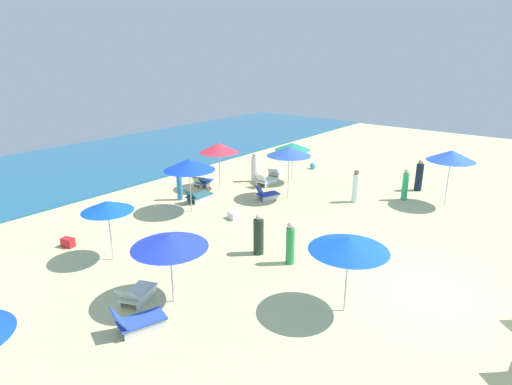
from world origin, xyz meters
TOP-DOWN VIEW (x-y plane):
  - ground_plane at (0.00, 0.00)m, footprint 60.00×60.00m
  - ocean at (0.00, 23.38)m, footprint 60.00×13.24m
  - umbrella_0 at (4.76, 8.75)m, footprint 2.25×2.25m
  - lounge_chair_0_0 at (3.96, 9.54)m, footprint 1.35×1.00m
  - umbrella_1 at (-4.90, 9.89)m, footprint 1.82×1.82m
  - umbrella_2 at (-2.56, 1.75)m, footprint 2.28×2.28m
  - umbrella_3 at (0.29, 11.25)m, footprint 2.40×2.40m
  - lounge_chair_3_0 at (1.54, 12.09)m, footprint 1.50×0.69m
  - umbrella_4 at (3.79, 12.67)m, footprint 2.13×2.13m
  - lounge_chair_4_0 at (3.58, 13.77)m, footprint 1.49×0.66m
  - lounge_chair_4_1 at (3.54, 13.65)m, footprint 1.41×1.03m
  - umbrella_5 at (7.30, 10.22)m, footprint 2.05×2.05m
  - lounge_chair_5_0 at (5.85, 11.00)m, footprint 1.49×0.66m
  - lounge_chair_5_1 at (7.54, 11.56)m, footprint 1.54×1.04m
  - umbrella_7 at (-5.36, 6.05)m, footprint 2.27×2.27m
  - lounge_chair_7_0 at (-6.91, 5.72)m, footprint 1.52×1.06m
  - lounge_chair_7_1 at (-6.07, 6.91)m, footprint 1.53×1.12m
  - umbrella_8 at (8.78, 2.07)m, footprint 2.27×2.27m
  - beachgoer_0 at (6.39, 5.77)m, footprint 0.45×0.45m
  - beachgoer_1 at (-1.20, 6.01)m, footprint 0.53×0.53m
  - beachgoer_2 at (10.32, 3.91)m, footprint 0.53×0.53m
  - beachgoer_3 at (-1.12, 4.64)m, footprint 0.42×0.42m
  - beachgoer_5 at (8.27, 3.94)m, footprint 0.34×0.34m
  - beachgoer_6 at (1.12, 12.98)m, footprint 0.34×0.34m
  - beachgoer_7 at (6.05, 12.03)m, footprint 0.48×0.48m
  - cooler_box_0 at (0.85, 9.08)m, footprint 0.50×0.63m
  - beach_ball_1 at (10.64, 10.81)m, footprint 0.40×0.40m
  - cooler_box_2 at (-5.37, 12.20)m, footprint 0.43×0.54m

SIDE VIEW (x-z plane):
  - ground_plane at x=0.00m, z-range 0.00..0.00m
  - ocean at x=0.00m, z-range 0.00..0.12m
  - cooler_box_0 at x=0.85m, z-range 0.00..0.33m
  - cooler_box_2 at x=-5.37m, z-range 0.00..0.37m
  - beach_ball_1 at x=10.64m, z-range 0.00..0.40m
  - lounge_chair_4_0 at x=3.58m, z-range -0.10..0.56m
  - lounge_chair_7_1 at x=-6.07m, z-range -0.09..0.63m
  - lounge_chair_5_1 at x=7.54m, z-range -0.07..0.62m
  - lounge_chair_4_1 at x=3.54m, z-range -0.07..0.62m
  - lounge_chair_0_0 at x=3.96m, z-range -0.10..0.65m
  - lounge_chair_3_0 at x=1.54m, z-range -0.08..0.65m
  - lounge_chair_7_0 at x=-6.91m, z-range -0.10..0.68m
  - lounge_chair_5_0 at x=5.85m, z-range -0.10..0.69m
  - beachgoer_1 at x=-1.20m, z-range -0.07..1.51m
  - beachgoer_3 at x=-1.12m, z-range -0.03..1.58m
  - beachgoer_7 at x=6.05m, z-range -0.06..1.62m
  - beachgoer_0 at x=6.39m, z-range -0.04..1.65m
  - beachgoer_2 at x=10.32m, z-range -0.06..1.67m
  - beachgoer_5 at x=8.27m, z-range -0.03..1.65m
  - beachgoer_6 at x=1.12m, z-range -0.01..1.73m
  - umbrella_7 at x=-5.36m, z-range 0.90..3.15m
  - umbrella_1 at x=-4.90m, z-range 0.94..3.22m
  - umbrella_5 at x=7.30m, z-range 0.96..3.30m
  - umbrella_2 at x=-2.56m, z-range 0.98..3.31m
  - umbrella_4 at x=3.79m, z-range 1.03..3.60m
  - umbrella_3 at x=0.29m, z-range 1.03..3.61m
  - umbrella_0 at x=4.76m, z-range 1.13..3.86m
  - umbrella_8 at x=8.78m, z-range 1.13..3.91m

